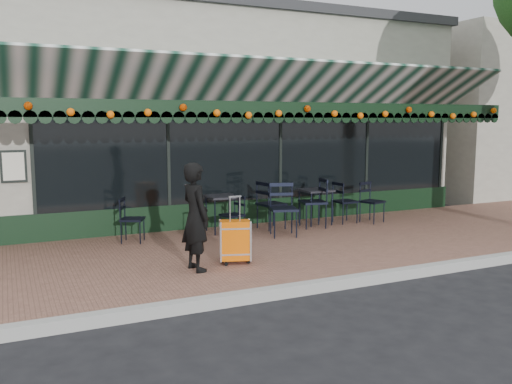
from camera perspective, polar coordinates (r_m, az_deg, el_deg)
name	(u,v)px	position (r m, az deg, el deg)	size (l,w,h in m)	color
ground	(323,289)	(7.53, 7.06, -10.08)	(80.00, 80.00, 0.00)	black
sidewalk	(260,251)	(9.20, 0.42, -6.27)	(18.00, 4.00, 0.15)	brown
curb	(326,285)	(7.44, 7.40, -9.70)	(18.00, 0.16, 0.15)	#9E9E99
restaurant_building	(164,120)	(14.42, -9.64, 7.45)	(12.00, 9.60, 4.50)	gray
neighbor_building_right	(512,117)	(21.94, 25.36, 7.18)	(12.00, 8.00, 4.80)	#A8A494
woman	(195,217)	(7.70, -6.39, -2.61)	(0.56, 0.37, 1.54)	black
suitcase	(235,241)	(8.10, -2.21, -5.18)	(0.50, 0.37, 1.01)	#EA6007
cafe_table_a	(316,193)	(11.14, 6.29, -0.09)	(0.59, 0.59, 0.72)	black
cafe_table_b	(222,199)	(10.31, -3.58, -0.77)	(0.57, 0.57, 0.70)	black
chair_a_left	(313,203)	(10.83, 6.01, -1.12)	(0.50, 0.50, 0.99)	black
chair_a_right	(345,202)	(11.41, 9.37, -1.04)	(0.44, 0.44, 0.87)	black
chair_a_front	(372,202)	(11.56, 12.14, -1.04)	(0.43, 0.43, 0.86)	black
chair_b_left	(232,216)	(9.99, -2.51, -2.50)	(0.38, 0.38, 0.76)	black
chair_b_right	(271,205)	(10.64, 1.62, -1.33)	(0.48, 0.48, 0.96)	black
chair_b_front	(283,210)	(9.97, 2.91, -1.86)	(0.49, 0.49, 0.99)	black
chair_solo	(132,220)	(9.72, -12.88, -2.86)	(0.40, 0.40, 0.80)	black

